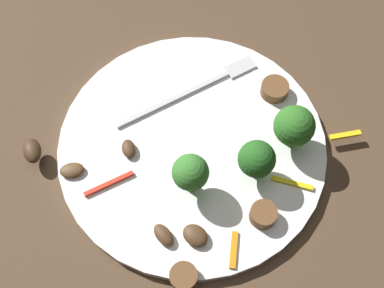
% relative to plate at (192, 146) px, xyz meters
% --- Properties ---
extents(ground_plane, '(1.40, 1.40, 0.00)m').
position_rel_plate_xyz_m(ground_plane, '(0.00, 0.00, -0.01)').
color(ground_plane, '#4C3826').
extents(plate, '(0.29, 0.29, 0.01)m').
position_rel_plate_xyz_m(plate, '(0.00, 0.00, 0.00)').
color(plate, white).
rests_on(plate, ground_plane).
extents(fork, '(0.17, 0.07, 0.00)m').
position_rel_plate_xyz_m(fork, '(0.06, 0.04, 0.01)').
color(fork, silver).
rests_on(fork, plate).
extents(broccoli_floret_0, '(0.04, 0.04, 0.06)m').
position_rel_plate_xyz_m(broccoli_floret_0, '(0.07, -0.08, 0.04)').
color(broccoli_floret_0, '#347525').
rests_on(broccoli_floret_0, plate).
extents(broccoli_floret_1, '(0.04, 0.04, 0.05)m').
position_rel_plate_xyz_m(broccoli_floret_1, '(0.02, -0.07, 0.04)').
color(broccoli_floret_1, '#296420').
rests_on(broccoli_floret_1, plate).
extents(broccoli_floret_2, '(0.04, 0.04, 0.06)m').
position_rel_plate_xyz_m(broccoli_floret_2, '(-0.04, -0.03, 0.04)').
color(broccoli_floret_2, '#408630').
rests_on(broccoli_floret_2, plate).
extents(sausage_slice_0, '(0.03, 0.03, 0.01)m').
position_rel_plate_xyz_m(sausage_slice_0, '(0.11, -0.03, 0.01)').
color(sausage_slice_0, brown).
rests_on(sausage_slice_0, plate).
extents(sausage_slice_1, '(0.04, 0.04, 0.01)m').
position_rel_plate_xyz_m(sausage_slice_1, '(-0.11, -0.09, 0.01)').
color(sausage_slice_1, brown).
rests_on(sausage_slice_1, plate).
extents(sausage_slice_2, '(0.04, 0.04, 0.02)m').
position_rel_plate_xyz_m(sausage_slice_2, '(-0.02, -0.11, 0.01)').
color(sausage_slice_2, brown).
rests_on(sausage_slice_2, plate).
extents(mushroom_0, '(0.02, 0.03, 0.01)m').
position_rel_plate_xyz_m(mushroom_0, '(-0.10, -0.05, 0.01)').
color(mushroom_0, '#4C331E').
rests_on(mushroom_0, plate).
extents(mushroom_1, '(0.02, 0.03, 0.01)m').
position_rel_plate_xyz_m(mushroom_1, '(-0.05, 0.05, 0.01)').
color(mushroom_1, '#4C331E').
rests_on(mushroom_1, plate).
extents(mushroom_2, '(0.02, 0.03, 0.01)m').
position_rel_plate_xyz_m(mushroom_2, '(-0.08, -0.07, 0.01)').
color(mushroom_2, '#4C331E').
rests_on(mushroom_2, plate).
extents(mushroom_3, '(0.03, 0.03, 0.01)m').
position_rel_plate_xyz_m(mushroom_3, '(-0.11, 0.07, 0.01)').
color(mushroom_3, brown).
rests_on(mushroom_3, plate).
extents(mushroom_4, '(0.03, 0.04, 0.01)m').
position_rel_plate_xyz_m(mushroom_4, '(-0.12, 0.12, 0.01)').
color(mushroom_4, '#422B19').
rests_on(mushroom_4, plate).
extents(pepper_strip_0, '(0.02, 0.04, 0.00)m').
position_rel_plate_xyz_m(pepper_strip_0, '(0.03, -0.11, 0.01)').
color(pepper_strip_0, yellow).
rests_on(pepper_strip_0, plate).
extents(pepper_strip_1, '(0.05, 0.02, 0.00)m').
position_rel_plate_xyz_m(pepper_strip_1, '(-0.09, 0.03, 0.01)').
color(pepper_strip_1, red).
rests_on(pepper_strip_1, plate).
extents(pepper_strip_2, '(0.03, 0.03, 0.00)m').
position_rel_plate_xyz_m(pepper_strip_2, '(0.12, -0.12, 0.01)').
color(pepper_strip_2, yellow).
rests_on(pepper_strip_2, plate).
extents(pepper_strip_3, '(0.03, 0.03, 0.00)m').
position_rel_plate_xyz_m(pepper_strip_3, '(-0.06, -0.11, 0.01)').
color(pepper_strip_3, orange).
rests_on(pepper_strip_3, plate).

